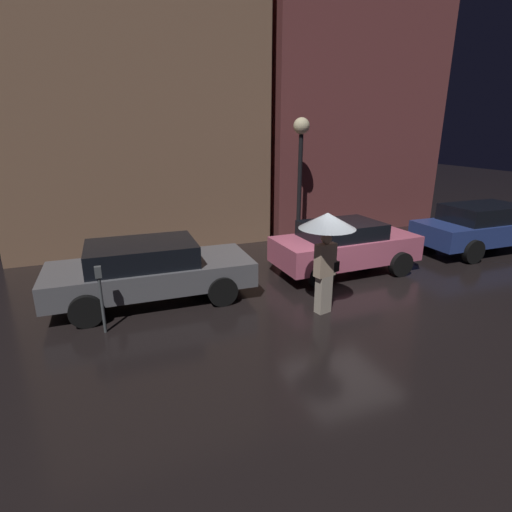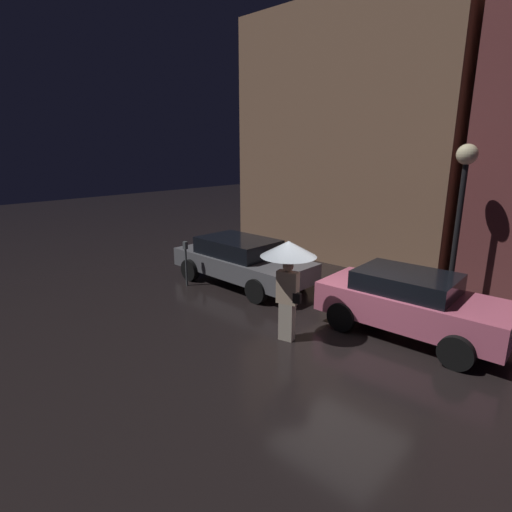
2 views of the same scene
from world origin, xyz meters
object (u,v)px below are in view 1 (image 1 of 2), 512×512
Objects in this scene: parked_car_grey at (149,269)px; pedestrian_with_umbrella at (327,233)px; street_lamp_near at (301,150)px; parked_car_blue at (485,226)px; parking_meter at (101,293)px; parked_car_pink at (344,246)px.

pedestrian_with_umbrella is at bearing -29.57° from parked_car_grey.
parked_car_grey is at bearing -151.98° from street_lamp_near.
parked_car_grey is 4.08m from pedestrian_with_umbrella.
parking_meter is at bearing -172.56° from parked_car_blue.
parked_car_blue reaches higher than parking_meter.
parked_car_pink is at bearing -178.10° from parked_car_blue.
parked_car_blue is at bearing 2.05° from parked_car_grey.
street_lamp_near reaches higher than pedestrian_with_umbrella.
parking_meter is 0.33× the size of street_lamp_near.
pedestrian_with_umbrella is (-7.18, -2.16, 0.96)m from parked_car_blue.
parked_car_grey is at bearing -44.35° from pedestrian_with_umbrella.
street_lamp_near is (6.24, 4.05, 2.32)m from parking_meter.
parked_car_pink is at bearing -145.45° from pedestrian_with_umbrella.
street_lamp_near is at bearing 88.51° from parked_car_pink.
parked_car_blue is 1.13× the size of street_lamp_near.
parked_car_grey is 1.15× the size of parked_car_pink.
parking_meter is at bearing -169.98° from parked_car_pink.
parked_car_blue is (10.56, 0.14, 0.06)m from parked_car_grey.
pedestrian_with_umbrella is 1.61× the size of parking_meter.
parked_car_blue is at bearing -0.15° from parked_car_pink.
parked_car_blue is (5.36, 0.14, 0.05)m from parked_car_pink.
parking_meter is at bearing -22.94° from pedestrian_with_umbrella.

